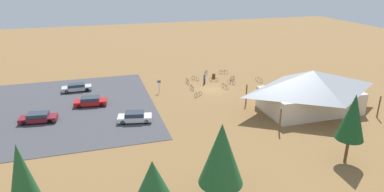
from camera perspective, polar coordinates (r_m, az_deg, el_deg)
The scene contains 25 objects.
ground at distance 56.64m, azimuth 3.27°, elevation 1.03°, with size 160.00×160.00×0.00m, color olive.
parking_lot_asphalt at distance 52.89m, azimuth -25.02°, elevation -2.34°, with size 33.46×28.02×0.05m, color #424247.
bike_pavilion at distance 49.98m, azimuth 19.44°, elevation 1.18°, with size 15.36×9.96×5.91m.
trash_bin at distance 62.75m, azimuth 3.69°, elevation 3.38°, with size 0.60×0.60×0.90m, color brown.
lot_sign at distance 55.09m, azimuth -5.58°, elevation 1.95°, with size 0.56×0.08×2.20m.
pine_east at distance 37.10m, azimuth 25.49°, elevation -3.26°, with size 2.77×2.77×7.53m.
pine_center at distance 25.85m, azimuth -6.59°, elevation -14.37°, with size 3.19×3.19×5.88m.
pine_mideast at distance 28.96m, azimuth -26.84°, elevation -11.79°, with size 2.44×2.44×6.94m.
pine_west at distance 27.99m, azimuth 4.99°, elevation -9.73°, with size 3.77×3.77×7.42m.
bicycle_blue_trailside at distance 64.67m, azimuth 2.34°, elevation 3.88°, with size 1.12×1.40×0.90m.
bicycle_green_lone_east at distance 53.53m, azimuth 1.03°, elevation 0.30°, with size 1.56×0.93×0.78m.
bicycle_black_edge_south at distance 62.03m, azimuth 6.83°, elevation 3.00°, with size 1.37×1.04×0.87m.
bicycle_orange_yard_center at distance 61.13m, azimuth 3.68°, elevation 2.83°, with size 1.39×1.00×0.76m.
bicycle_red_back_row at distance 57.46m, azimuth 5.59°, elevation 1.63°, with size 0.66×1.70×0.82m.
bicycle_silver_yard_right at distance 59.75m, azimuth -0.76°, elevation 2.50°, with size 0.48×1.72×0.86m.
bicycle_purple_near_porch at distance 65.63m, azimuth 5.32°, elevation 4.05°, with size 1.70×0.78×0.88m.
bicycle_teal_yard_front at distance 56.44m, azimuth -0.03°, elevation 1.40°, with size 0.48×1.75×0.87m.
bicycle_white_near_sign at distance 61.69m, azimuth 11.28°, elevation 2.66°, with size 0.66×1.66×0.87m.
bicycle_yellow_by_bin at distance 61.53m, azimuth 0.55°, elevation 2.99°, with size 1.09×1.30×0.79m.
bicycle_blue_mid_cluster at distance 59.76m, azimuth 6.68°, elevation 2.34°, with size 0.87×1.48×0.88m.
car_silver_back_corner at distance 58.83m, azimuth -18.89°, elevation 1.38°, with size 4.69×1.81×1.26m.
car_red_by_curb at distance 51.86m, azimuth -16.76°, elevation -0.86°, with size 4.80×2.36×1.32m.
car_maroon_far_end at distance 48.67m, azimuth -24.53°, elevation -3.31°, with size 4.83×2.42×1.27m.
car_white_end_stall at distance 45.01m, azimuth -9.63°, elevation -3.50°, with size 4.68×2.72×1.36m.
visitor_at_bikes at distance 59.42m, azimuth 2.11°, elevation 2.96°, with size 0.39×0.40×1.84m.
Camera 1 is at (18.48, 50.18, 18.67)m, focal length 31.59 mm.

